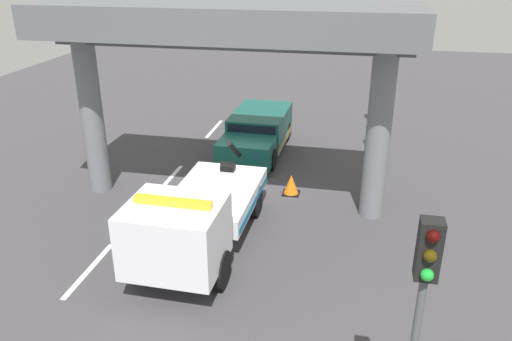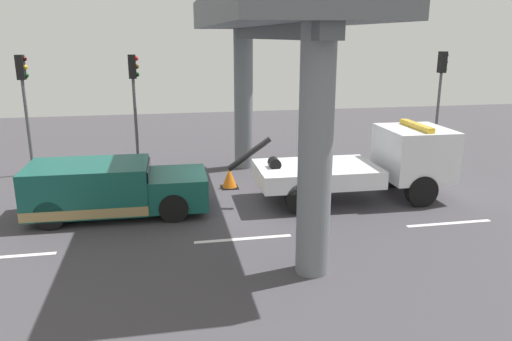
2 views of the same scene
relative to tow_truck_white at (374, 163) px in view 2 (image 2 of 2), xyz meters
name	(u,v)px [view 2 (image 2 of 2)]	position (x,y,z in m)	size (l,w,h in m)	color
ground_plane	(230,208)	(-4.76, 0.01, -1.25)	(60.00, 40.00, 0.10)	#423F44
lane_stripe_west	(0,257)	(-10.76, -2.61, -1.20)	(2.60, 0.16, 0.01)	silver
lane_stripe_mid	(243,239)	(-4.76, -2.61, -1.20)	(2.60, 0.16, 0.01)	silver
lane_stripe_east	(449,223)	(1.24, -2.61, -1.20)	(2.60, 0.16, 0.01)	silver
tow_truck_white	(374,163)	(0.00, 0.00, 0.00)	(7.27, 2.51, 2.46)	white
towed_van_green	(110,189)	(-8.36, 0.01, -0.42)	(5.23, 2.29, 1.58)	#145147
overpass_structure	(269,24)	(-3.52, 0.01, 4.32)	(3.60, 11.46, 6.45)	slate
traffic_light_near	(24,89)	(-11.74, 5.17, 2.10)	(0.39, 0.32, 4.54)	#515456
traffic_light_far	(134,87)	(-7.74, 5.17, 2.08)	(0.39, 0.32, 4.52)	#515456
traffic_light_mid	(441,81)	(5.26, 5.17, 2.12)	(0.39, 0.32, 4.57)	#515456
traffic_cone_orange	(229,178)	(-4.49, 2.01, -0.86)	(0.59, 0.59, 0.71)	orange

